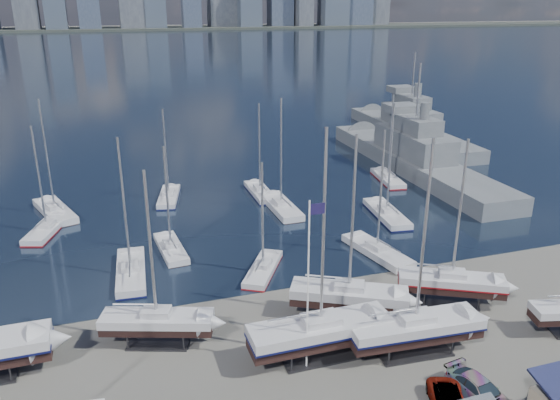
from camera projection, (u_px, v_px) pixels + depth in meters
name	position (u px, v px, depth m)	size (l,w,h in m)	color
ground	(309.00, 354.00, 40.93)	(1400.00, 1400.00, 0.00)	#605E59
water	(119.00, 49.00, 318.20)	(1400.00, 600.00, 0.40)	#182338
far_shore	(107.00, 29.00, 550.28)	(1400.00, 80.00, 2.20)	#2D332D
sailboat_cradle_2	(157.00, 321.00, 41.52)	(8.80, 5.00, 14.01)	#2D2D33
sailboat_cradle_3	(321.00, 331.00, 39.98)	(10.81, 3.06, 17.35)	#2D2D33
sailboat_cradle_4	(349.00, 295.00, 45.06)	(9.73, 6.89, 15.69)	#2D2D33
sailboat_cradle_5	(415.00, 328.00, 40.47)	(10.42, 3.58, 16.52)	#2D2D33
sailboat_cradle_6	(451.00, 282.00, 47.30)	(9.18, 6.49, 14.74)	#2D2D33
sailboat_moored_1	(47.00, 230.00, 62.65)	(5.02, 9.03, 13.01)	black
sailboat_moored_2	(55.00, 212.00, 67.87)	(5.89, 10.37, 15.11)	black
sailboat_moored_3	(131.00, 273.00, 52.59)	(3.31, 9.74, 14.33)	black
sailboat_moored_4	(171.00, 249.00, 57.67)	(2.86, 8.12, 12.03)	black
sailboat_moored_5	(169.00, 198.00, 73.11)	(4.23, 8.87, 12.79)	black
sailboat_moored_6	(263.00, 270.00, 53.21)	(5.90, 7.86, 11.72)	black
sailboat_moored_7	(281.00, 208.00, 69.44)	(2.89, 9.91, 14.92)	black
sailboat_moored_8	(260.00, 193.00, 74.94)	(2.57, 8.85, 13.19)	black
sailboat_moored_9	(377.00, 252.00, 56.97)	(4.25, 9.54, 13.92)	black
sailboat_moored_10	(386.00, 215.00, 67.07)	(3.92, 10.12, 14.73)	black
sailboat_moored_11	(388.00, 179.00, 80.76)	(3.87, 9.24, 13.39)	black
naval_ship_east	(412.00, 159.00, 86.15)	(8.09, 45.45, 18.08)	slate
naval_ship_west	(409.00, 129.00, 106.89)	(8.57, 42.39, 17.79)	slate
car_d	(480.00, 390.00, 35.94)	(2.09, 5.14, 1.49)	gray
flagpole	(309.00, 275.00, 36.88)	(1.13, 0.12, 12.86)	white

